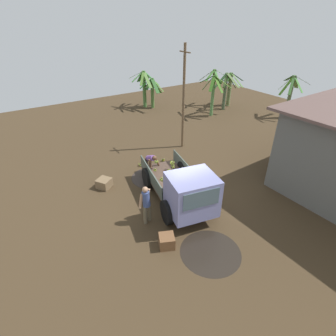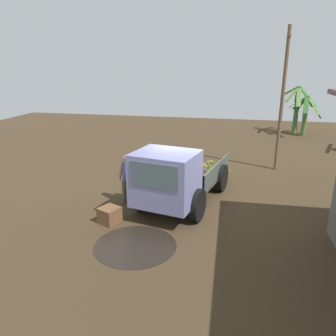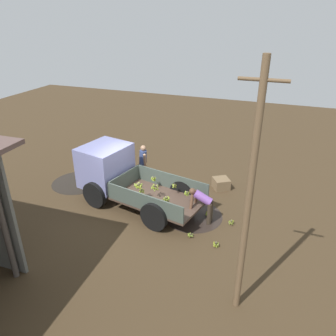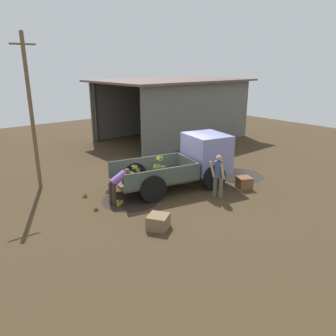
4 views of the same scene
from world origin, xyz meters
The scene contains 15 objects.
ground centered at (0.00, 0.00, 0.00)m, with size 36.00×36.00×0.00m, color #3F301E.
mud_patch_0 centered at (3.11, -1.00, 0.00)m, with size 2.15×2.15×0.01m, color black.
mud_patch_1 centered at (-2.25, -0.27, 0.00)m, with size 2.12×2.12×0.01m, color #2D231E.
cargo_truck centered at (0.88, -0.46, 1.09)m, with size 5.01×2.82×2.07m.
utility_pole centered at (-4.38, 3.15, 3.06)m, with size 0.91×0.15×5.96m.
banana_palm_2 centered at (-12.25, 5.59, 1.40)m, with size 2.66×2.12×2.55m.
banana_palm_4 centered at (-12.85, 5.14, 1.72)m, with size 2.91×2.36×3.10m.
person_foreground_visitor centered at (0.48, -2.08, 0.92)m, with size 0.45×0.65×1.66m.
person_worker_loading centered at (-2.64, -0.11, 0.74)m, with size 0.84×0.65×1.20m.
banana_bunch_on_ground_0 centered at (-2.80, -0.42, 0.12)m, with size 0.27×0.27×0.23m.
banana_bunch_on_ground_1 centered at (-3.63, -0.22, 0.10)m, with size 0.20×0.20×0.17m.
banana_bunch_on_ground_2 centered at (-2.52, 0.94, 0.09)m, with size 0.21×0.20×0.15m.
banana_bunch_on_ground_3 centered at (-3.40, 1.12, 0.09)m, with size 0.20×0.20×0.18m.
wooden_crate_0 centered at (-2.76, -2.63, 0.22)m, with size 0.61×0.61×0.44m, color brown.
wooden_crate_1 centered at (2.02, -2.12, 0.24)m, with size 0.54×0.54×0.47m, color brown.
Camera 2 is at (10.20, 1.40, 4.49)m, focal length 35.00 mm.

